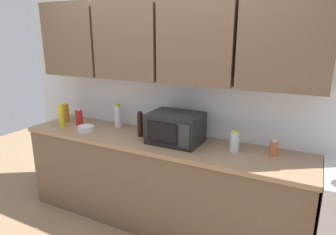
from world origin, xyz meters
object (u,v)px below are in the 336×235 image
Objects in this scene: bottle_red_sauce at (79,117)px; bottle_spice_jar at (274,148)px; bottle_clear_tall at (235,142)px; bottle_amber_vinegar at (66,113)px; microwave at (175,128)px; bowl_ceramic_small at (86,128)px; bottle_soy_dark at (140,124)px; bottle_white_jar at (118,116)px; bottle_yellow_mustard at (61,116)px.

bottle_red_sauce reaches higher than bottle_spice_jar.
bottle_clear_tall is 1.98m from bottle_amber_vinegar.
bowl_ceramic_small is at bearing -172.90° from microwave.
bottle_amber_vinegar is 1.19× the size of bottle_red_sauce.
bottle_soy_dark is at bearing -177.77° from bottle_clear_tall.
bottle_clear_tall is at bearing -170.79° from bottle_spice_jar.
bottle_clear_tall is at bearing -0.25° from bottle_amber_vinegar.
bottle_white_jar is 0.42m from bottle_soy_dark.
bowl_ceramic_small is (0.21, -0.13, -0.06)m from bottle_red_sauce.
bottle_clear_tall is 1.54m from bowl_ceramic_small.
microwave is 0.39m from bottle_soy_dark.
bottle_spice_jar is at bearing -2.59° from bottle_white_jar.
bottle_soy_dark is 0.62m from bowl_ceramic_small.
microwave is 1.91× the size of bottle_soy_dark.
bowl_ceramic_small is at bearing -173.56° from bottle_spice_jar.
bottle_clear_tall is at bearing 5.45° from bottle_yellow_mustard.
bottle_yellow_mustard is at bearing -173.78° from microwave.
bottle_white_jar is 0.36m from bowl_ceramic_small.
bottle_white_jar reaches higher than bottle_soy_dark.
bottle_red_sauce is at bearing 179.57° from microwave.
bottle_yellow_mustard is 0.34m from bowl_ceramic_small.
bottle_soy_dark is at bearing -175.98° from bottle_spice_jar.
bottle_amber_vinegar reaches higher than bottle_red_sauce.
bowl_ceramic_small is (-0.98, -0.12, -0.11)m from microwave.
bottle_soy_dark is at bearing 8.69° from bottle_yellow_mustard.
bottle_soy_dark is 0.81m from bottle_red_sauce.
bottle_amber_vinegar is 1.60× the size of bottle_spice_jar.
bottle_soy_dark is at bearing -0.75° from bottle_red_sauce.
microwave is 1.20m from bottle_red_sauce.
bottle_red_sauce is at bearing -179.16° from bottle_clear_tall.
microwave is 1.31m from bottle_yellow_mustard.
bottle_amber_vinegar reaches higher than bottle_clear_tall.
bowl_ceramic_small is at bearing -31.58° from bottle_red_sauce.
bottle_white_jar is at bearing 29.70° from bottle_yellow_mustard.
microwave is 0.88m from bottle_spice_jar.
bottle_clear_tall is 0.69× the size of bottle_yellow_mustard.
bottle_red_sauce is (0.23, -0.03, -0.02)m from bottle_amber_vinegar.
bottle_white_jar is at bearing 19.74° from bottle_red_sauce.
microwave is 1.00m from bowl_ceramic_small.
bottle_spice_jar is at bearing 4.02° from bottle_soy_dark.
bottle_white_jar is 1.33m from bottle_clear_tall.
bottle_clear_tall is 0.97× the size of bottle_red_sauce.
bowl_ceramic_small is at bearing -174.14° from bottle_clear_tall.
bottle_soy_dark is (0.39, -0.16, -0.00)m from bottle_white_jar.
microwave is at bearing -174.31° from bottle_spice_jar.
bottle_clear_tall is 1.86m from bottle_yellow_mustard.
bottle_clear_tall reaches higher than bottle_spice_jar.
bottle_white_jar reaches higher than bottle_amber_vinegar.
bottle_amber_vinegar is at bearing 123.46° from bottle_yellow_mustard.
bottle_red_sauce is 0.26m from bowl_ceramic_small.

